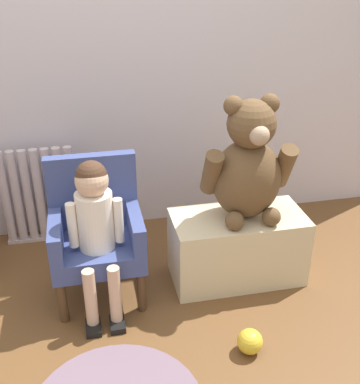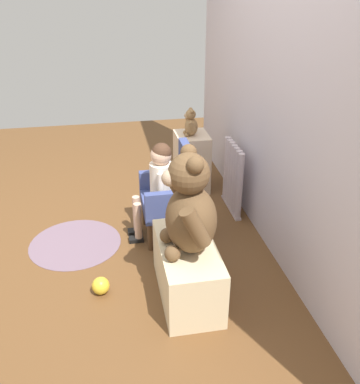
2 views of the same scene
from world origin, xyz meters
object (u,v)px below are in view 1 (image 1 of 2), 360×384
Objects in this scene: child_armchair at (96,230)px; large_teddy_bear at (248,166)px; child_figure at (95,217)px; low_bench at (237,247)px; toy_ball at (250,342)px; radiator at (40,197)px.

child_armchair is 1.14× the size of large_teddy_bear.
child_figure reaches higher than low_bench.
large_teddy_bear is at bearing 75.34° from toy_ball.
toy_ball is at bearing -104.66° from large_teddy_bear.
low_bench is at bearing 78.40° from toy_ball.
child_armchair is 1.04× the size of low_bench.
large_teddy_bear reaches higher than low_bench.
large_teddy_bear reaches higher than child_figure.
toy_ball is at bearing -43.34° from child_armchair.
toy_ball is (0.90, -1.13, -0.23)m from radiator.
large_teddy_bear is at bearing 6.11° from child_figure.
large_teddy_bear is at bearing -29.35° from radiator.
child_armchair is 0.73m from low_bench.
child_figure is at bearing -173.96° from low_bench.
child_armchair is at bearing -61.72° from radiator.
child_figure is 0.88m from toy_ball.
radiator is 1.25m from large_teddy_bear.
child_armchair is 0.88m from toy_ball.
child_armchair is 0.18m from child_figure.
child_figure is at bearing 142.78° from toy_ball.
low_bench is (1.01, -0.59, -0.11)m from radiator.
low_bench is (0.71, 0.08, -0.31)m from child_figure.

